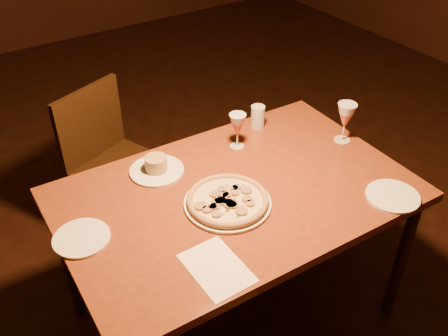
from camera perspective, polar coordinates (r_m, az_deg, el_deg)
floor at (r=2.62m, az=2.54°, el=-11.50°), size 7.00×7.00×0.00m
dining_table at (r=1.97m, az=1.35°, el=-4.09°), size 1.38×0.92×0.72m
chair_far at (r=2.60m, az=-12.72°, el=0.95°), size 0.52×0.52×0.83m
pizza_plate at (r=1.86m, az=0.41°, el=-3.74°), size 0.33×0.33×0.04m
ramekin_saucer at (r=2.04m, az=-7.74°, el=0.10°), size 0.22×0.22×0.07m
wine_glass_far at (r=2.14m, az=1.54°, el=4.27°), size 0.07×0.07×0.16m
wine_glass_right at (r=2.23m, az=13.64°, el=5.06°), size 0.08×0.08×0.18m
water_tumbler at (r=2.29m, az=3.88°, el=5.86°), size 0.06×0.06×0.11m
side_plate_left at (r=1.80m, az=-15.98°, el=-7.70°), size 0.20×0.20×0.01m
side_plate_near at (r=2.00m, az=18.73°, el=-3.07°), size 0.20×0.20×0.01m
menu_card at (r=1.64m, az=-0.84°, el=-11.35°), size 0.17×0.24×0.00m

